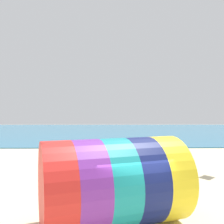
# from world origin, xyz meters

# --- Properties ---
(sea) EXTENTS (120.00, 40.00, 0.10)m
(sea) POSITION_xyz_m (0.00, 37.97, 0.05)
(sea) COLOR teal
(sea) RESTS_ON ground
(giant_inflatable_tube) EXTENTS (5.72, 4.55, 3.12)m
(giant_inflatable_tube) POSITION_xyz_m (-0.74, 0.33, 1.56)
(giant_inflatable_tube) COLOR red
(giant_inflatable_tube) RESTS_ON ground
(kite_handler) EXTENTS (0.37, 0.42, 1.63)m
(kite_handler) POSITION_xyz_m (2.19, 1.97, 0.83)
(kite_handler) COLOR #726651
(kite_handler) RESTS_ON ground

